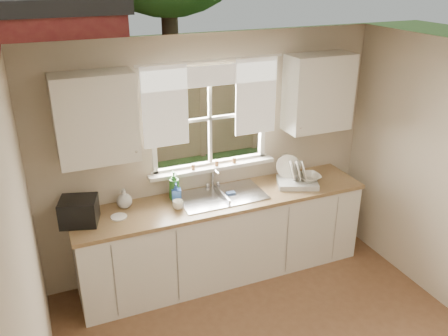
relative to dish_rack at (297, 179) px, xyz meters
name	(u,v)px	position (x,y,z in m)	size (l,w,h in m)	color
room_walls	(322,263)	(-0.85, -1.72, 0.26)	(3.62, 4.02, 2.50)	beige
ceiling	(334,76)	(-0.85, -1.65, 1.52)	(3.60, 4.00, 0.02)	silver
window	(211,134)	(-0.85, 0.35, 0.51)	(1.38, 0.16, 1.06)	white
curtains	(212,93)	(-0.85, 0.30, 0.96)	(1.50, 0.03, 0.81)	white
base_cabinets	(223,238)	(-0.85, 0.03, -0.54)	(3.00, 0.62, 0.87)	white
countertop	(223,199)	(-0.85, 0.03, -0.09)	(3.04, 0.65, 0.04)	#937249
upper_cabinet_left	(95,118)	(-2.00, 0.17, 0.87)	(0.70, 0.33, 0.80)	white
upper_cabinet_right	(318,92)	(0.30, 0.17, 0.87)	(0.70, 0.33, 0.80)	white
wall_outlet	(285,159)	(0.03, 0.33, 0.10)	(0.08, 0.01, 0.12)	beige
sill_jars	(215,164)	(-0.83, 0.29, 0.20)	(0.50, 0.04, 0.06)	brown
sink	(222,202)	(-0.85, 0.06, -0.14)	(0.88, 0.52, 0.40)	#B7B7BC
dish_rack	(297,179)	(0.00, 0.00, 0.00)	(0.51, 0.45, 0.30)	silver
bowl	(309,177)	(0.12, -0.05, 0.02)	(0.25, 0.25, 0.06)	silver
soap_bottle_a	(174,186)	(-1.31, 0.18, 0.08)	(0.12, 0.12, 0.30)	#2D7C28
soap_bottle_b	(176,192)	(-1.31, 0.13, 0.04)	(0.09, 0.10, 0.21)	blue
soap_bottle_c	(124,198)	(-1.81, 0.21, 0.03)	(0.15, 0.15, 0.19)	beige
saucer	(119,217)	(-1.90, 0.03, -0.06)	(0.15, 0.15, 0.01)	white
cup	(178,205)	(-1.34, -0.03, -0.02)	(0.11, 0.11, 0.09)	white
black_appliance	(79,211)	(-2.25, 0.07, 0.05)	(0.33, 0.28, 0.24)	black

